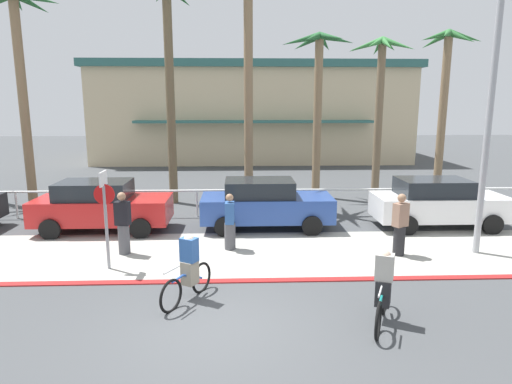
{
  "coord_description": "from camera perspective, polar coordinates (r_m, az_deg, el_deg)",
  "views": [
    {
      "loc": [
        0.47,
        -7.98,
        4.25
      ],
      "look_at": [
        1.01,
        6.0,
        1.43
      ],
      "focal_mm": 31.46,
      "sensor_mm": 36.0,
      "label": 1
    }
  ],
  "objects": [
    {
      "name": "cyclist_teal_1",
      "position": [
        9.2,
        15.85,
        -11.8
      ],
      "size": [
        0.79,
        1.69,
        1.5
      ],
      "color": "black",
      "rests_on": "ground"
    },
    {
      "name": "palm_tree_1",
      "position": [
        19.91,
        -27.99,
        15.38
      ],
      "size": [
        3.48,
        2.95,
        8.34
      ],
      "color": "#846B4C",
      "rests_on": "ground"
    },
    {
      "name": "building_backdrop",
      "position": [
        35.1,
        -0.58,
        10.18
      ],
      "size": [
        22.69,
        11.62,
        6.99
      ],
      "color": "beige",
      "rests_on": "ground"
    },
    {
      "name": "curb_paint",
      "position": [
        11.04,
        -4.56,
        -11.22
      ],
      "size": [
        44.0,
        0.24,
        0.03
      ],
      "primitive_type": "cube",
      "color": "maroon",
      "rests_on": "ground"
    },
    {
      "name": "stop_sign_bike_lane",
      "position": [
        11.9,
        -18.65,
        -1.71
      ],
      "size": [
        0.52,
        0.56,
        2.56
      ],
      "color": "gray",
      "rests_on": "ground"
    },
    {
      "name": "car_red_1",
      "position": [
        15.75,
        -19.08,
        -1.64
      ],
      "size": [
        4.4,
        2.02,
        1.69
      ],
      "color": "red",
      "rests_on": "ground"
    },
    {
      "name": "pedestrian_1",
      "position": [
        13.04,
        -3.35,
        -4.11
      ],
      "size": [
        0.33,
        0.41,
        1.67
      ],
      "color": "#4C4C51",
      "rests_on": "ground"
    },
    {
      "name": "car_white_3",
      "position": [
        16.54,
        22.07,
        -1.26
      ],
      "size": [
        4.4,
        2.02,
        1.69
      ],
      "color": "white",
      "rests_on": "ground"
    },
    {
      "name": "cyclist_blue_0",
      "position": [
        9.94,
        -8.59,
        -9.71
      ],
      "size": [
        0.96,
        1.61,
        1.5
      ],
      "color": "black",
      "rests_on": "ground"
    },
    {
      "name": "palm_tree_4",
      "position": [
        20.23,
        7.83,
        14.08
      ],
      "size": [
        3.16,
        3.24,
        7.18
      ],
      "color": "#846B4C",
      "rests_on": "ground"
    },
    {
      "name": "ground_plane",
      "position": [
        18.48,
        -3.6,
        -1.93
      ],
      "size": [
        80.0,
        80.0,
        0.0
      ],
      "primitive_type": "plane",
      "color": "#424447"
    },
    {
      "name": "palm_tree_5",
      "position": [
        21.68,
        15.49,
        13.83
      ],
      "size": [
        2.76,
        2.65,
        7.12
      ],
      "color": "#756047",
      "rests_on": "ground"
    },
    {
      "name": "pedestrian_0",
      "position": [
        13.14,
        17.83,
        -4.27
      ],
      "size": [
        0.48,
        0.43,
        1.78
      ],
      "color": "#232326",
      "rests_on": "ground"
    },
    {
      "name": "rail_fence",
      "position": [
        16.84,
        -3.76,
        -0.34
      ],
      "size": [
        24.53,
        0.08,
        1.04
      ],
      "color": "white",
      "rests_on": "ground"
    },
    {
      "name": "palm_tree_6",
      "position": [
        22.19,
        22.98,
        13.25
      ],
      "size": [
        2.78,
        3.26,
        7.37
      ],
      "color": "#846B4C",
      "rests_on": "ground"
    },
    {
      "name": "pedestrian_2",
      "position": [
        13.15,
        -16.53,
        -4.13
      ],
      "size": [
        0.44,
        0.37,
        1.8
      ],
      "color": "#4C4C51",
      "rests_on": "ground"
    },
    {
      "name": "streetlight_curb",
      "position": [
        13.57,
        28.18,
        10.17
      ],
      "size": [
        0.24,
        2.54,
        7.5
      ],
      "color": "#9EA0A5",
      "rests_on": "ground"
    },
    {
      "name": "car_blue_2",
      "position": [
        15.18,
        1.17,
        -1.48
      ],
      "size": [
        4.4,
        2.02,
        1.69
      ],
      "color": "#284793",
      "rests_on": "ground"
    },
    {
      "name": "sidewalk_strip",
      "position": [
        12.91,
        -4.21,
        -7.83
      ],
      "size": [
        44.0,
        4.0,
        0.02
      ],
      "primitive_type": "cube",
      "color": "#ADAAA0",
      "rests_on": "ground"
    },
    {
      "name": "palm_tree_2",
      "position": [
        19.21,
        -10.92,
        17.24
      ],
      "size": [
        3.19,
        3.05,
        8.88
      ],
      "color": "brown",
      "rests_on": "ground"
    },
    {
      "name": "palm_tree_3",
      "position": [
        18.71,
        -0.91,
        20.15
      ],
      "size": [
        3.01,
        3.52,
        9.43
      ],
      "color": "#846B4C",
      "rests_on": "ground"
    }
  ]
}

